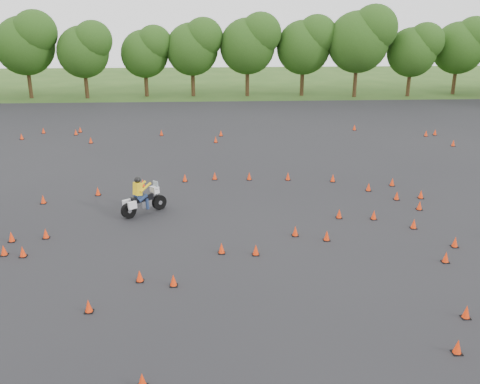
% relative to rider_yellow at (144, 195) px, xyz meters
% --- Properties ---
extents(ground, '(140.00, 140.00, 0.00)m').
position_rel_rider_yellow_xyz_m(ground, '(4.81, -4.33, -0.99)').
color(ground, '#2D5119').
rests_on(ground, ground).
extents(asphalt_pad, '(62.00, 62.00, 0.00)m').
position_rel_rider_yellow_xyz_m(asphalt_pad, '(4.81, 1.67, -0.99)').
color(asphalt_pad, black).
rests_on(asphalt_pad, ground).
extents(treeline, '(87.24, 32.06, 10.96)m').
position_rel_rider_yellow_xyz_m(treeline, '(8.39, 31.14, 3.68)').
color(treeline, '#224313').
rests_on(treeline, ground).
extents(traffic_cones, '(36.03, 32.74, 0.45)m').
position_rel_rider_yellow_xyz_m(traffic_cones, '(4.86, 1.25, -0.76)').
color(traffic_cones, '#FF360A').
rests_on(traffic_cones, asphalt_pad).
extents(rider_yellow, '(2.49, 2.21, 1.97)m').
position_rel_rider_yellow_xyz_m(rider_yellow, '(0.00, 0.00, 0.00)').
color(rider_yellow, yellow).
rests_on(rider_yellow, ground).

